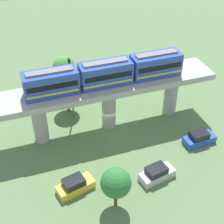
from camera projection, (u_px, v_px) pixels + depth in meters
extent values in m
plane|color=#5B7A4C|center=(109.00, 125.00, 46.84)|extent=(120.00, 120.00, 0.00)
cylinder|color=#A8A59E|center=(171.00, 95.00, 47.49)|extent=(1.90, 1.90, 6.09)
cylinder|color=#A8A59E|center=(109.00, 107.00, 45.02)|extent=(1.90, 1.90, 6.09)
cylinder|color=#A8A59E|center=(40.00, 122.00, 42.54)|extent=(1.90, 1.90, 6.09)
cube|color=#A8A59E|center=(109.00, 86.00, 42.96)|extent=(5.20, 28.85, 0.80)
cube|color=#2D4CA5|center=(156.00, 65.00, 43.55)|extent=(2.60, 6.60, 3.00)
cube|color=black|center=(156.00, 63.00, 43.40)|extent=(2.64, 6.07, 0.70)
cube|color=yellow|center=(155.00, 70.00, 44.00)|extent=(2.64, 6.34, 0.24)
cube|color=slate|center=(157.00, 54.00, 42.58)|extent=(1.10, 5.61, 0.24)
cube|color=#2D4CA5|center=(105.00, 74.00, 41.71)|extent=(2.60, 6.60, 3.00)
cube|color=black|center=(105.00, 72.00, 41.56)|extent=(2.64, 6.07, 0.70)
cube|color=yellow|center=(106.00, 79.00, 42.16)|extent=(2.64, 6.34, 0.24)
cube|color=slate|center=(105.00, 62.00, 40.74)|extent=(1.10, 5.61, 0.24)
cube|color=#2D4CA5|center=(51.00, 83.00, 39.87)|extent=(2.60, 6.60, 3.00)
cube|color=black|center=(50.00, 82.00, 39.72)|extent=(2.64, 6.07, 0.70)
cube|color=yellow|center=(51.00, 89.00, 40.32)|extent=(2.64, 6.34, 0.24)
cube|color=slate|center=(49.00, 72.00, 38.91)|extent=(1.10, 5.61, 0.24)
cube|color=yellow|center=(76.00, 187.00, 37.18)|extent=(2.72, 4.50, 1.00)
cube|color=black|center=(74.00, 182.00, 36.61)|extent=(2.13, 2.62, 0.76)
cube|color=#B2B5BA|center=(157.00, 175.00, 38.60)|extent=(2.54, 4.46, 1.00)
cube|color=black|center=(157.00, 170.00, 38.04)|extent=(2.03, 2.56, 0.76)
cube|color=#284CB7|center=(199.00, 140.00, 43.55)|extent=(2.02, 4.29, 1.00)
cube|color=black|center=(199.00, 135.00, 42.99)|extent=(1.76, 2.38, 0.76)
cylinder|color=brown|center=(65.00, 81.00, 53.38)|extent=(0.36, 0.36, 3.14)
sphere|color=#479342|center=(64.00, 67.00, 51.86)|extent=(3.55, 3.55, 3.55)
cylinder|color=brown|center=(68.00, 105.00, 48.74)|extent=(0.36, 0.36, 2.40)
sphere|color=#479342|center=(67.00, 92.00, 47.40)|extent=(3.75, 3.75, 3.75)
cylinder|color=brown|center=(116.00, 197.00, 34.96)|extent=(0.36, 0.36, 2.69)
sphere|color=#2D7233|center=(116.00, 183.00, 33.63)|extent=(3.21, 3.21, 3.21)
cylinder|color=#4C4C51|center=(72.00, 92.00, 45.63)|extent=(0.20, 0.20, 8.89)
cube|color=black|center=(69.00, 61.00, 42.80)|extent=(0.44, 0.28, 0.60)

